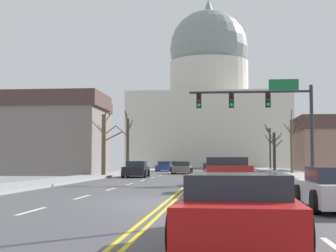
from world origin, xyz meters
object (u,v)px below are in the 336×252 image
object	(u,v)px
signal_gantry	(266,107)
sedan_oncoming_00	(136,170)
sedan_oncoming_01	(182,168)
sedan_oncoming_02	(165,167)
sedan_oncoming_03	(171,165)
sedan_near_00	(218,174)
sedan_near_03	(238,209)
pickup_truck_near_01	(227,176)

from	to	relation	value
signal_gantry	sedan_oncoming_00	distance (m)	13.26
signal_gantry	sedan_oncoming_00	size ratio (longest dim) A/B	1.84
sedan_oncoming_01	sedan_oncoming_02	size ratio (longest dim) A/B	1.07
signal_gantry	sedan_oncoming_03	bearing A→B (deg)	103.32
signal_gantry	sedan_oncoming_01	bearing A→B (deg)	109.91
signal_gantry	sedan_near_00	xyz separation A→B (m)	(-3.09, -3.61, -4.20)
sedan_near_03	pickup_truck_near_01	bearing A→B (deg)	89.74
sedan_oncoming_02	sedan_oncoming_03	xyz separation A→B (m)	(-0.45, 12.92, -0.00)
signal_gantry	sedan_near_00	distance (m)	6.34
sedan_near_00	sedan_near_03	xyz separation A→B (m)	(0.33, -20.20, -0.03)
sedan_oncoming_00	sedan_oncoming_01	xyz separation A→B (m)	(3.03, 10.49, -0.02)
sedan_near_03	sedan_oncoming_01	xyz separation A→B (m)	(-3.92, 42.28, 0.03)
pickup_truck_near_01	signal_gantry	bearing A→B (deg)	75.40
sedan_oncoming_00	sedan_oncoming_02	bearing A→B (deg)	89.92
sedan_oncoming_01	sedan_near_00	bearing A→B (deg)	-80.75
sedan_near_00	signal_gantry	bearing A→B (deg)	49.37
sedan_near_00	sedan_oncoming_01	size ratio (longest dim) A/B	0.97
pickup_truck_near_01	sedan_oncoming_02	world-z (taller)	pickup_truck_near_01
sedan_near_00	sedan_oncoming_01	world-z (taller)	sedan_oncoming_01
sedan_near_00	sedan_oncoming_01	xyz separation A→B (m)	(-3.60, 22.08, 0.01)
pickup_truck_near_01	sedan_near_03	bearing A→B (deg)	-90.26
sedan_near_03	signal_gantry	bearing A→B (deg)	83.37
signal_gantry	pickup_truck_near_01	bearing A→B (deg)	-104.60
pickup_truck_near_01	sedan_near_03	world-z (taller)	pickup_truck_near_01
pickup_truck_near_01	sedan_oncoming_01	bearing A→B (deg)	97.86
sedan_near_00	sedan_near_03	bearing A→B (deg)	-89.07
sedan_near_00	pickup_truck_near_01	world-z (taller)	pickup_truck_near_01
sedan_oncoming_03	sedan_oncoming_01	bearing A→B (deg)	-81.94
signal_gantry	sedan_oncoming_01	world-z (taller)	signal_gantry
sedan_oncoming_00	sedan_oncoming_01	world-z (taller)	sedan_oncoming_00
sedan_oncoming_03	signal_gantry	bearing A→B (deg)	-76.68
sedan_oncoming_02	sedan_oncoming_03	world-z (taller)	sedan_oncoming_02
sedan_near_03	sedan_oncoming_02	xyz separation A→B (m)	(-6.93, 53.73, 0.02)
sedan_near_00	sedan_oncoming_02	size ratio (longest dim) A/B	1.04
signal_gantry	sedan_oncoming_03	world-z (taller)	signal_gantry
signal_gantry	sedan_near_03	distance (m)	24.34
sedan_oncoming_01	pickup_truck_near_01	bearing A→B (deg)	-82.14
pickup_truck_near_01	sedan_oncoming_01	xyz separation A→B (m)	(-3.98, 28.86, -0.11)
sedan_near_03	sedan_oncoming_03	distance (m)	67.06
signal_gantry	sedan_near_00	bearing A→B (deg)	-130.63
sedan_oncoming_00	sedan_oncoming_03	bearing A→B (deg)	90.69
sedan_oncoming_02	pickup_truck_near_01	bearing A→B (deg)	-80.17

